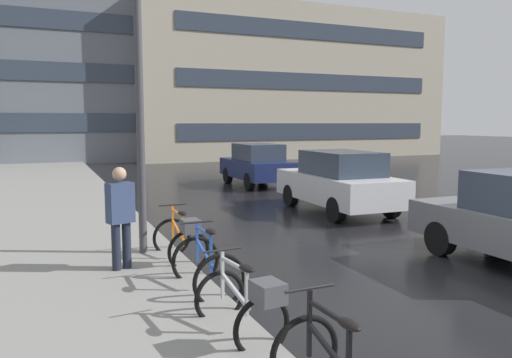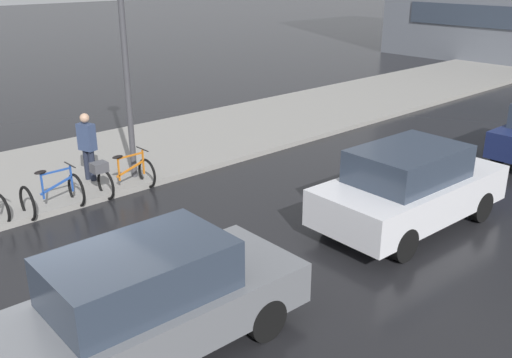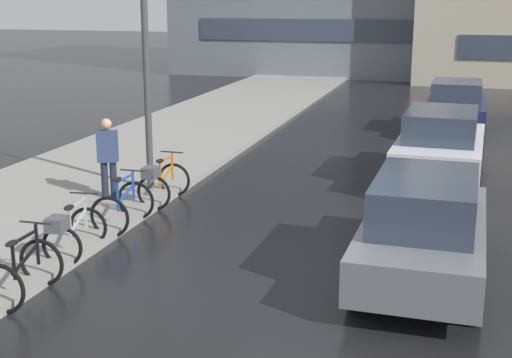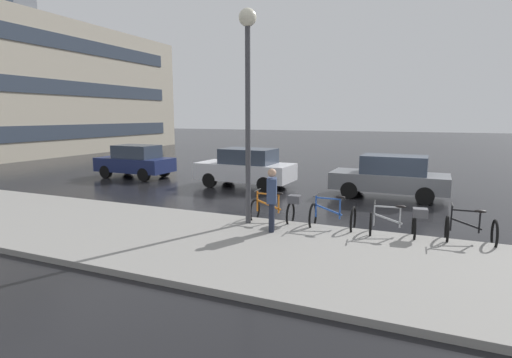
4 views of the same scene
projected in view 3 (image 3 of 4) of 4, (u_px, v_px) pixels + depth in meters
The scene contains 10 objects.
ground_plane at pixel (306, 278), 10.81m from camera, with size 140.00×140.00×0.00m, color black.
sidewalk_kerb at pixel (183, 134), 21.71m from camera, with size 4.80×60.00×0.14m, color gray.
bicycle_nearest at pixel (22, 272), 9.99m from camera, with size 0.75×1.09×1.01m.
bicycle_second at pixel (71, 231), 11.50m from camera, with size 0.79×1.39×0.96m.
bicycle_third at pixel (123, 206), 13.06m from camera, with size 0.77×1.15×1.01m.
bicycle_farthest at pixel (161, 181), 14.50m from camera, with size 0.73×1.42×0.99m.
car_grey at pixel (424, 228), 10.57m from camera, with size 1.83×4.30×1.63m.
car_white at pixel (440, 146), 16.18m from camera, with size 2.00×4.31×1.69m.
car_navy at pixel (456, 107), 21.96m from camera, with size 1.81×3.86×1.65m.
pedestrian at pixel (108, 156), 14.44m from camera, with size 0.45×0.35×1.78m.
Camera 3 is at (2.08, -9.91, 4.17)m, focal length 50.00 mm.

